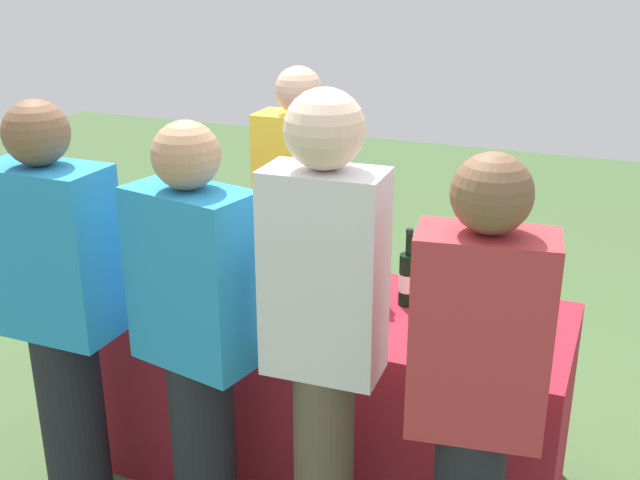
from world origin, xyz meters
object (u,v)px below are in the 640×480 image
server_pouring (300,222)px  guest_1 (197,340)px  wine_bottle_3 (325,257)px  wine_glass_3 (441,313)px  wine_bottle_6 (478,284)px  wine_glass_2 (254,286)px  wine_bottle_1 (221,249)px  guest_0 (60,313)px  wine_bottle_0 (169,235)px  guest_3 (475,403)px  guest_2 (324,338)px  wine_glass_0 (151,266)px  ice_bucket (497,307)px  wine_bottle_5 (408,278)px  wine_bottle_4 (374,273)px  wine_bottle_2 (252,245)px  wine_glass_1 (231,276)px

server_pouring → guest_1: guest_1 is taller
wine_bottle_3 → wine_glass_3: 0.62m
wine_bottle_6 → wine_glass_2: wine_bottle_6 is taller
wine_bottle_1 → guest_0: (-0.26, -0.70, -0.03)m
wine_bottle_0 → guest_3: bearing=-27.0°
guest_2 → server_pouring: bearing=114.4°
wine_glass_0 → server_pouring: size_ratio=0.09×
ice_bucket → guest_0: bearing=-156.6°
wine_glass_3 → guest_0: size_ratio=0.08×
wine_bottle_1 → wine_glass_0: (-0.18, -0.25, -0.01)m
wine_bottle_5 → guest_0: guest_0 is taller
ice_bucket → guest_1: size_ratio=0.12×
wine_bottle_5 → server_pouring: 0.88m
wine_bottle_4 → wine_bottle_3: bearing=163.8°
wine_bottle_2 → wine_glass_3: wine_bottle_2 is taller
wine_bottle_2 → guest_0: size_ratio=0.19×
wine_bottle_3 → wine_bottle_4: 0.24m
ice_bucket → guest_2: size_ratio=0.11×
wine_glass_0 → wine_glass_2: bearing=-3.7°
wine_bottle_0 → wine_glass_0: 0.32m
wine_bottle_6 → guest_1: size_ratio=0.20×
server_pouring → wine_glass_1: bearing=92.0°
wine_bottle_3 → guest_1: size_ratio=0.21×
wine_bottle_5 → wine_glass_0: wine_bottle_5 is taller
wine_bottle_0 → server_pouring: size_ratio=0.20×
wine_bottle_4 → wine_glass_0: 0.88m
wine_bottle_3 → guest_2: (0.30, -0.73, 0.05)m
wine_glass_0 → ice_bucket: bearing=7.3°
wine_glass_0 → server_pouring: (0.29, 0.80, -0.04)m
wine_glass_0 → guest_0: guest_0 is taller
wine_glass_3 → guest_2: bearing=-119.8°
ice_bucket → server_pouring: server_pouring is taller
wine_bottle_5 → wine_bottle_3: bearing=171.4°
wine_bottle_3 → wine_glass_2: 0.37m
wine_bottle_0 → wine_bottle_5: wine_bottle_0 is taller
wine_bottle_3 → server_pouring: size_ratio=0.21×
wine_bottle_0 → wine_bottle_2: 0.39m
wine_glass_3 → wine_bottle_6: bearing=74.2°
wine_bottle_6 → wine_glass_2: 0.83m
wine_bottle_1 → wine_bottle_2: bearing=44.1°
wine_bottle_1 → guest_0: 0.75m
wine_bottle_0 → server_pouring: 0.64m
ice_bucket → guest_3: bearing=-85.0°
wine_bottle_0 → wine_bottle_6: (1.35, -0.01, -0.00)m
ice_bucket → guest_1: 1.06m
wine_bottle_1 → ice_bucket: bearing=-4.1°
wine_glass_1 → guest_3: guest_3 is taller
wine_glass_1 → server_pouring: (-0.04, 0.75, -0.03)m
wine_bottle_4 → ice_bucket: bearing=-8.6°
wine_glass_2 → wine_glass_3: 0.70m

